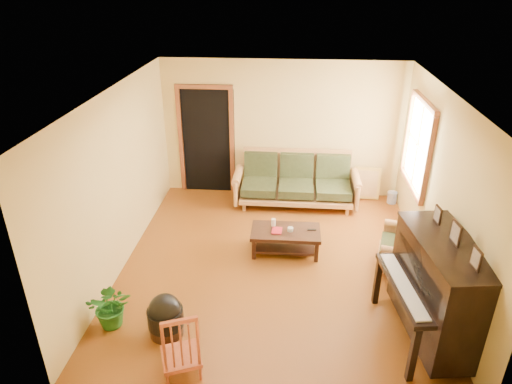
# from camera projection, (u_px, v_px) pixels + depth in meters

# --- Properties ---
(floor) EXTENTS (5.00, 5.00, 0.00)m
(floor) POSITION_uv_depth(u_px,v_px,m) (274.00, 264.00, 6.92)
(floor) COLOR #592B0B
(floor) RESTS_ON ground
(doorway) EXTENTS (1.08, 0.16, 2.05)m
(doorway) POSITION_uv_depth(u_px,v_px,m) (206.00, 142.00, 8.80)
(doorway) COLOR black
(doorway) RESTS_ON floor
(window) EXTENTS (0.12, 1.36, 1.46)m
(window) POSITION_uv_depth(u_px,v_px,m) (418.00, 145.00, 7.25)
(window) COLOR white
(window) RESTS_ON right_wall
(sofa) EXTENTS (2.27, 0.95, 0.97)m
(sofa) POSITION_uv_depth(u_px,v_px,m) (296.00, 181.00, 8.45)
(sofa) COLOR #AB723E
(sofa) RESTS_ON floor
(coffee_table) EXTENTS (1.07, 0.59, 0.39)m
(coffee_table) POSITION_uv_depth(u_px,v_px,m) (285.00, 241.00, 7.13)
(coffee_table) COLOR black
(coffee_table) RESTS_ON floor
(armchair) EXTENTS (0.95, 0.98, 0.82)m
(armchair) POSITION_uv_depth(u_px,v_px,m) (404.00, 243.00, 6.67)
(armchair) COLOR #AB723E
(armchair) RESTS_ON floor
(piano) EXTENTS (1.08, 1.60, 1.32)m
(piano) POSITION_uv_depth(u_px,v_px,m) (439.00, 292.00, 5.27)
(piano) COLOR black
(piano) RESTS_ON floor
(footstool) EXTENTS (0.54, 0.54, 0.41)m
(footstool) POSITION_uv_depth(u_px,v_px,m) (166.00, 320.00, 5.51)
(footstool) COLOR black
(footstool) RESTS_ON floor
(red_chair) EXTENTS (0.55, 0.57, 0.88)m
(red_chair) POSITION_uv_depth(u_px,v_px,m) (180.00, 341.00, 4.87)
(red_chair) COLOR maroon
(red_chair) RESTS_ON floor
(leaning_frame) EXTENTS (0.50, 0.15, 0.66)m
(leaning_frame) POSITION_uv_depth(u_px,v_px,m) (367.00, 183.00, 8.74)
(leaning_frame) COLOR gold
(leaning_frame) RESTS_ON floor
(ceramic_crock) EXTENTS (0.22, 0.22, 0.22)m
(ceramic_crock) POSITION_uv_depth(u_px,v_px,m) (392.00, 198.00, 8.67)
(ceramic_crock) COLOR #34539C
(ceramic_crock) RESTS_ON floor
(potted_plant) EXTENTS (0.62, 0.57, 0.59)m
(potted_plant) POSITION_uv_depth(u_px,v_px,m) (111.00, 305.00, 5.61)
(potted_plant) COLOR #1C5618
(potted_plant) RESTS_ON floor
(book) EXTENTS (0.17, 0.22, 0.02)m
(book) POSITION_uv_depth(u_px,v_px,m) (272.00, 230.00, 7.02)
(book) COLOR maroon
(book) RESTS_ON coffee_table
(candle) EXTENTS (0.08, 0.08, 0.12)m
(candle) POSITION_uv_depth(u_px,v_px,m) (273.00, 222.00, 7.15)
(candle) COLOR white
(candle) RESTS_ON coffee_table
(glass_jar) EXTENTS (0.12, 0.12, 0.06)m
(glass_jar) POSITION_uv_depth(u_px,v_px,m) (290.00, 229.00, 7.01)
(glass_jar) COLOR silver
(glass_jar) RESTS_ON coffee_table
(remote) EXTENTS (0.13, 0.04, 0.01)m
(remote) POSITION_uv_depth(u_px,v_px,m) (312.00, 230.00, 7.05)
(remote) COLOR black
(remote) RESTS_ON coffee_table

